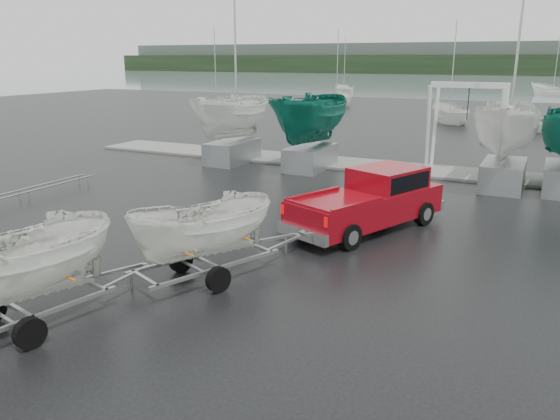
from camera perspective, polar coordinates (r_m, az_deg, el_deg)
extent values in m
plane|color=black|center=(15.93, -7.07, -3.38)|extent=(120.00, 120.00, 0.00)
plane|color=gray|center=(112.98, 22.37, 11.89)|extent=(300.00, 300.00, 0.00)
cube|color=gray|center=(27.36, 7.94, 4.74)|extent=(30.00, 3.00, 0.12)
cube|color=black|center=(182.76, 24.23, 13.65)|extent=(300.00, 8.00, 6.00)
cube|color=#4C5651|center=(190.74, 24.42, 14.27)|extent=(300.00, 6.00, 10.00)
cube|color=maroon|center=(16.98, 9.04, 0.37)|extent=(3.78, 5.71, 0.88)
cube|color=maroon|center=(17.56, 11.18, 3.13)|extent=(2.41, 2.64, 0.79)
cube|color=black|center=(17.55, 11.19, 3.28)|extent=(2.35, 2.43, 0.51)
cube|color=silver|center=(15.11, 2.32, -2.47)|extent=(1.80, 0.87, 0.33)
cylinder|color=black|center=(18.94, 10.36, 0.75)|extent=(0.54, 0.80, 0.75)
cylinder|color=black|center=(17.95, 14.78, -0.35)|extent=(0.54, 0.80, 0.75)
cylinder|color=black|center=(16.40, 2.64, -1.35)|extent=(0.54, 0.80, 0.75)
cylinder|color=black|center=(15.24, 7.29, -2.80)|extent=(0.54, 0.80, 0.75)
cube|color=#989BA0|center=(13.66, -9.08, -4.73)|extent=(1.44, 3.36, 0.08)
cube|color=#989BA0|center=(12.80, -6.40, -6.05)|extent=(1.44, 3.36, 0.08)
cylinder|color=#989BA0|center=(13.18, -8.48, -6.18)|extent=(1.51, 0.68, 0.08)
cylinder|color=black|center=(13.81, -10.32, -5.22)|extent=(0.39, 0.62, 0.60)
cylinder|color=black|center=(12.56, -6.46, -7.23)|extent=(0.39, 0.62, 0.60)
imported|color=silver|center=(12.65, -8.11, 3.10)|extent=(1.93, 1.96, 3.91)
cube|color=orange|center=(13.47, -5.05, -2.41)|extent=(1.45, 0.63, 0.03)
cube|color=orange|center=(12.64, -10.88, -3.86)|extent=(1.45, 0.63, 0.03)
cube|color=#989BA0|center=(12.34, -26.78, -8.58)|extent=(0.89, 3.53, 0.08)
cube|color=#989BA0|center=(11.42, -24.43, -10.23)|extent=(0.89, 3.53, 0.08)
cylinder|color=#989BA0|center=(11.87, -26.44, -10.30)|extent=(1.58, 0.44, 0.08)
cylinder|color=black|center=(11.20, -24.67, -11.63)|extent=(0.31, 0.63, 0.60)
imported|color=silver|center=(11.19, -26.97, 0.90)|extent=(1.95, 1.98, 4.30)
cube|color=orange|center=(11.99, -22.53, -5.93)|extent=(1.52, 0.39, 0.03)
cylinder|color=silver|center=(25.41, 15.20, 7.97)|extent=(0.16, 0.58, 3.99)
cylinder|color=silver|center=(26.97, 15.88, 8.33)|extent=(0.16, 0.58, 3.99)
cylinder|color=silver|center=(25.02, 21.99, 7.27)|extent=(0.16, 0.58, 3.99)
cylinder|color=silver|center=(26.61, 22.28, 7.67)|extent=(0.16, 0.58, 3.99)
cube|color=silver|center=(25.79, 19.22, 12.23)|extent=(3.30, 0.25, 0.25)
cube|color=#989BA0|center=(27.91, -4.99, 6.08)|extent=(1.60, 3.20, 1.10)
imported|color=silver|center=(27.54, -5.17, 13.49)|extent=(2.30, 2.36, 6.10)
cylinder|color=#B2B2B7|center=(28.01, -4.76, 19.29)|extent=(0.10, 0.10, 7.00)
cube|color=#989BA0|center=(26.20, 3.20, 5.49)|extent=(1.60, 3.20, 1.10)
imported|color=#0D6050|center=(25.80, 3.33, 13.88)|extent=(2.46, 2.53, 6.55)
cube|color=#989BA0|center=(24.05, 22.27, 3.42)|extent=(1.60, 3.20, 1.10)
imported|color=silver|center=(23.61, 23.23, 12.40)|extent=(2.43, 2.49, 6.45)
cylinder|color=#B2B2B7|center=(24.18, 24.05, 18.97)|extent=(0.10, 0.10, 7.00)
cylinder|color=#989BA0|center=(22.34, -24.82, 1.75)|extent=(0.06, 6.50, 0.06)
cylinder|color=#989BA0|center=(22.72, -25.63, 1.87)|extent=(0.06, 6.50, 0.06)
imported|color=silver|center=(56.78, -6.64, 10.33)|extent=(2.16, 2.22, 5.60)
cylinder|color=#B2B2B7|center=(56.55, -6.77, 14.37)|extent=(0.08, 0.08, 8.00)
imported|color=silver|center=(60.49, 5.90, 10.68)|extent=(2.62, 2.67, 6.16)
cylinder|color=#B2B2B7|center=(60.28, 6.01, 14.47)|extent=(0.08, 0.08, 8.00)
imported|color=silver|center=(79.65, 6.67, 11.84)|extent=(3.07, 3.09, 5.87)
cylinder|color=#B2B2B7|center=(79.49, 6.77, 14.71)|extent=(0.08, 0.08, 8.00)
imported|color=silver|center=(85.71, 26.57, 10.59)|extent=(3.84, 3.83, 7.18)
cylinder|color=#B2B2B7|center=(85.56, 26.90, 13.25)|extent=(0.08, 0.08, 8.00)
imported|color=silver|center=(47.66, 17.20, 8.75)|extent=(3.11, 3.14, 6.14)
cylinder|color=#B2B2B7|center=(47.39, 17.60, 13.54)|extent=(0.08, 0.08, 8.00)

